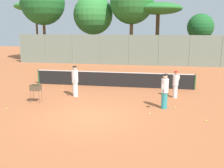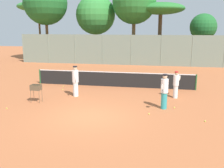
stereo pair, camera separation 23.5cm
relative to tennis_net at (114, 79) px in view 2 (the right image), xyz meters
The scene contains 20 objects.
ground_plane 6.50m from the tennis_net, 90.00° to the right, with size 80.00×80.00×0.00m, color #B26038.
tennis_net is the anchor object (origin of this frame).
back_fence 10.73m from the tennis_net, 90.00° to the left, with size 25.74×0.08×3.30m.
tree_0 14.85m from the tennis_net, 90.25° to the left, with size 5.04×5.04×9.44m.
tree_1 15.26m from the tennis_net, 77.91° to the left, with size 5.52×5.52×6.88m.
tree_2 19.03m from the tennis_net, 131.46° to the left, with size 5.15×5.15×7.22m.
tree_3 16.08m from the tennis_net, 108.72° to the left, with size 4.83×4.83×7.99m.
tree_4 17.21m from the tennis_net, 130.46° to the left, with size 5.15×5.15×9.46m.
tree_5 17.93m from the tennis_net, 62.70° to the left, with size 3.17×3.17×5.70m.
player_white_outfit 5.74m from the tennis_net, 52.58° to the right, with size 0.38×0.93×1.83m.
player_red_cap 3.53m from the tennis_net, 121.46° to the right, with size 0.43×0.93×1.87m.
player_yellow_shirt 4.76m from the tennis_net, 28.46° to the right, with size 0.49×0.82×1.61m.
ball_cart 5.86m from the tennis_net, 127.90° to the right, with size 0.56×0.41×1.01m.
tennis_ball_0 5.96m from the tennis_net, 47.16° to the right, with size 0.07×0.07×0.07m, color #D1E54C.
tennis_ball_1 8.15m from the tennis_net, 49.22° to the right, with size 0.07×0.07×0.07m, color #D1E54C.
tennis_ball_2 3.64m from the tennis_net, 152.32° to the right, with size 0.07×0.07×0.07m, color #D1E54C.
tennis_ball_3 6.29m from the tennis_net, 63.76° to the right, with size 0.07×0.07×0.07m, color #D1E54C.
tennis_ball_4 3.64m from the tennis_net, 168.66° to the right, with size 0.07×0.07×0.07m, color #D1E54C.
tennis_ball_5 2.73m from the tennis_net, 145.34° to the right, with size 0.07×0.07×0.07m, color #D1E54C.
tennis_ball_6 7.64m from the tennis_net, 126.86° to the right, with size 0.07×0.07×0.07m, color #D1E54C.
Camera 2 is at (3.24, -11.43, 4.24)m, focal length 42.00 mm.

